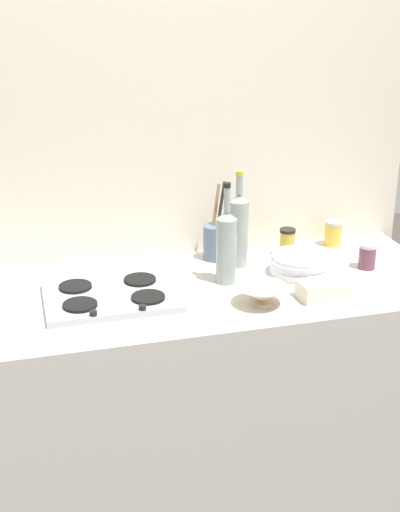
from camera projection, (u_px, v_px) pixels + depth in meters
name	position (u px, v px, depth m)	size (l,w,h in m)	color
ground_plane	(200.00, 493.00, 2.82)	(6.00, 6.00, 0.00)	#47423D
counter_block	(200.00, 397.00, 2.65)	(1.80, 0.70, 0.90)	beige
backsplash_panel	(174.00, 161.00, 2.69)	(1.90, 0.06, 2.53)	beige
stovetop_hob	(111.00, 296.00, 2.39)	(0.45, 0.33, 0.04)	#B2B2B7
plate_stack	(300.00, 264.00, 2.59)	(0.22, 0.22, 0.07)	white
wine_bottle_leftmost	(238.00, 228.00, 2.63)	(0.07, 0.07, 0.37)	gray
wine_bottle_mid_left	(226.00, 246.00, 2.48)	(0.07, 0.07, 0.37)	gray
mixing_bowl	(262.00, 294.00, 2.34)	(0.17, 0.17, 0.07)	beige
butter_dish	(322.00, 290.00, 2.40)	(0.16, 0.10, 0.06)	silver
utensil_crock	(215.00, 241.00, 2.71)	(0.09, 0.09, 0.31)	slate
condiment_jar_front	(367.00, 256.00, 2.64)	(0.07, 0.07, 0.10)	#66384C
condiment_jar_rear	(287.00, 242.00, 2.75)	(0.06, 0.06, 0.11)	gold
condiment_jar_spare	(333.00, 233.00, 2.86)	(0.07, 0.07, 0.10)	gold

